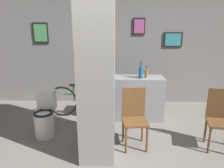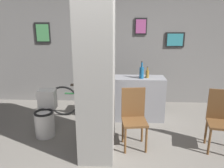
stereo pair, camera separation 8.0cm
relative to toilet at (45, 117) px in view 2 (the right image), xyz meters
The scene contains 10 objects.
ground_plane 1.43m from the toilet, 39.34° to the right, with size 14.00×14.00×0.00m, color slate.
wall_back 2.27m from the toilet, 58.47° to the left, with size 8.00×0.09×2.60m.
pillar_center 1.42m from the toilet, 21.02° to the right, with size 0.53×1.01×2.60m.
counter_shelf 1.74m from the toilet, 24.94° to the left, with size 1.27×0.44×0.89m.
toilet is the anchor object (origin of this frame).
chair_near_pillar 1.58m from the toilet, 10.64° to the right, with size 0.42×0.42×0.95m.
chair_by_doorway 2.91m from the toilet, ahead, with size 0.45×0.45×0.95m.
bicycle 1.03m from the toilet, 52.85° to the left, with size 1.68×0.42×0.71m.
bottle_tall 1.97m from the toilet, 20.60° to the left, with size 0.09×0.09×0.34m.
bottle_short 2.08m from the toilet, 20.78° to the left, with size 0.07×0.07×0.23m.
Camera 2 is at (0.26, -2.62, 1.97)m, focal length 35.00 mm.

